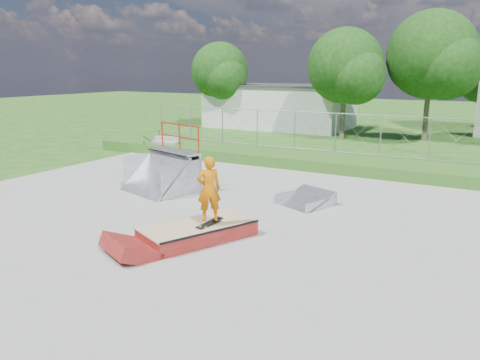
% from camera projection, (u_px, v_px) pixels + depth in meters
% --- Properties ---
extents(ground, '(120.00, 120.00, 0.00)m').
position_uv_depth(ground, '(210.00, 230.00, 12.56)').
color(ground, '#224F16').
rests_on(ground, ground).
extents(concrete_pad, '(20.00, 16.00, 0.04)m').
position_uv_depth(concrete_pad, '(210.00, 229.00, 12.55)').
color(concrete_pad, gray).
rests_on(concrete_pad, ground).
extents(grass_berm, '(24.00, 3.00, 0.50)m').
position_uv_depth(grass_berm, '(327.00, 162.00, 20.56)').
color(grass_berm, '#224F16').
rests_on(grass_berm, ground).
extents(grind_box, '(2.42, 3.14, 0.42)m').
position_uv_depth(grind_box, '(198.00, 232.00, 11.77)').
color(grind_box, maroon).
rests_on(grind_box, concrete_pad).
extents(quarter_pipe, '(2.78, 2.54, 2.32)m').
position_uv_depth(quarter_pipe, '(158.00, 160.00, 16.20)').
color(quarter_pipe, gray).
rests_on(quarter_pipe, concrete_pad).
extents(flat_bank_ramp, '(1.83, 1.88, 0.43)m').
position_uv_depth(flat_bank_ramp, '(305.00, 199.00, 14.76)').
color(flat_bank_ramp, gray).
rests_on(flat_bank_ramp, concrete_pad).
extents(skateboard, '(0.39, 0.82, 0.13)m').
position_uv_depth(skateboard, '(209.00, 223.00, 11.65)').
color(skateboard, black).
rests_on(skateboard, grind_box).
extents(skater, '(0.70, 0.69, 1.63)m').
position_uv_depth(skater, '(209.00, 192.00, 11.46)').
color(skater, '#CE6704').
rests_on(skater, grind_box).
extents(concrete_stairs, '(1.50, 1.60, 0.80)m').
position_uv_depth(concrete_stairs, '(163.00, 146.00, 23.89)').
color(concrete_stairs, gray).
rests_on(concrete_stairs, ground).
extents(chain_link_fence, '(20.00, 0.06, 1.80)m').
position_uv_depth(chain_link_fence, '(336.00, 133.00, 21.15)').
color(chain_link_fence, gray).
rests_on(chain_link_fence, grass_berm).
extents(utility_building_flat, '(10.00, 6.00, 3.00)m').
position_uv_depth(utility_building_flat, '(280.00, 107.00, 34.69)').
color(utility_building_flat, silver).
rests_on(utility_building_flat, ground).
extents(tree_left_near, '(4.76, 4.48, 6.65)m').
position_uv_depth(tree_left_near, '(348.00, 69.00, 27.55)').
color(tree_left_near, brown).
rests_on(tree_left_near, ground).
extents(tree_center, '(5.44, 5.12, 7.60)m').
position_uv_depth(tree_center, '(436.00, 58.00, 26.93)').
color(tree_center, brown).
rests_on(tree_center, ground).
extents(tree_left_far, '(4.42, 4.16, 6.18)m').
position_uv_depth(tree_left_far, '(221.00, 73.00, 34.09)').
color(tree_left_far, brown).
rests_on(tree_left_far, ground).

